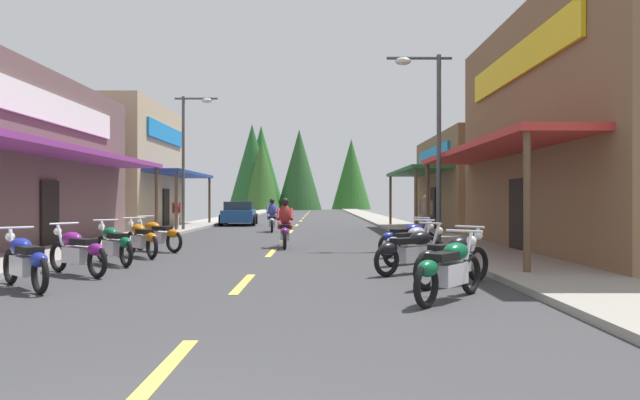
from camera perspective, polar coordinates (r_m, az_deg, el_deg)
name	(u,v)px	position (r m, az deg, el deg)	size (l,w,h in m)	color
ground	(296,224)	(36.60, -2.44, -2.42)	(9.32, 97.53, 0.10)	#38383A
sidewalk_left	(207,222)	(37.27, -11.41, -2.20)	(2.31, 97.53, 0.12)	#9E9991
sidewalk_right	(385,222)	(36.84, 6.64, -2.23)	(2.31, 97.53, 0.12)	gray
centerline_dashes	(298,221)	(39.92, -2.26, -2.13)	(0.16, 74.50, 0.01)	#E0C64C
storefront_left_far	(85,167)	(32.79, -22.76, 3.07)	(10.22, 9.23, 6.50)	tan
storefront_right_near	(638,131)	(18.34, 29.58, 6.10)	(8.84, 11.55, 6.90)	brown
storefront_right_far	(514,183)	(29.22, 19.05, 1.62)	(10.05, 9.80, 4.63)	brown
streetlamp_left	(187,144)	(27.25, -13.38, 5.53)	(2.01, 0.30, 6.37)	#474C51
streetlamp_right	(426,122)	(17.87, 10.73, 7.76)	(2.01, 0.30, 6.00)	#474C51
motorcycle_parked_right_0	(446,268)	(8.64, 12.68, -6.75)	(1.41, 1.74, 1.04)	black
motorcycle_parked_right_1	(449,258)	(10.14, 12.97, -5.75)	(1.68, 1.49, 1.04)	black
motorcycle_parked_right_2	(410,250)	(11.62, 9.08, -5.01)	(1.78, 1.35, 1.04)	black
motorcycle_parked_right_3	(408,243)	(13.36, 8.93, -4.35)	(1.59, 1.58, 1.04)	black
motorcycle_parked_right_4	(405,238)	(15.12, 8.59, -3.84)	(1.78, 1.35, 1.04)	black
motorcycle_parked_left_0	(21,261)	(10.71, -28.01, -5.44)	(1.57, 1.59, 1.04)	black
motorcycle_parked_left_1	(74,251)	(12.26, -23.63, -4.75)	(1.74, 1.40, 1.04)	black
motorcycle_parked_left_2	(111,244)	(13.99, -20.43, -4.16)	(1.48, 1.68, 1.04)	black
motorcycle_parked_left_3	(138,238)	(15.60, -17.93, -3.73)	(1.41, 1.74, 1.04)	black
motorcycle_parked_left_4	(154,235)	(17.08, -16.45, -3.40)	(1.83, 1.28, 1.04)	black
rider_cruising_lead	(282,227)	(17.72, -3.86, -2.74)	(0.60, 2.14, 1.57)	black
rider_cruising_trailing	(269,218)	(26.47, -5.16, -1.82)	(0.60, 2.14, 1.57)	black
pedestrian_by_shop	(423,213)	(22.88, 10.36, -1.28)	(0.57, 0.29, 1.70)	#333F8C
pedestrian_browsing	(173,212)	(29.02, -14.64, -1.17)	(0.49, 0.42, 1.57)	#B2A599
parked_car_curbside	(236,214)	(33.87, -8.48, -1.37)	(2.30, 4.41, 1.40)	#1E4C8C
treeline_backdrop	(278,170)	(86.74, -4.23, 3.09)	(21.89, 13.74, 13.36)	#205223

